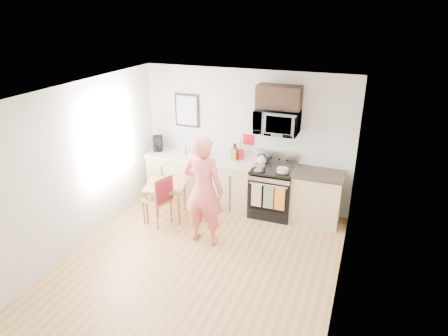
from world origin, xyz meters
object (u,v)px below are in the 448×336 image
at_px(person, 203,190).
at_px(dining_table, 166,188).
at_px(range, 272,193).
at_px(cake, 283,170).
at_px(chair, 162,195).
at_px(microwave, 277,122).

height_order(person, dining_table, person).
bearing_deg(dining_table, range, 23.80).
distance_m(dining_table, cake, 2.12).
distance_m(person, chair, 0.95).
relative_size(range, microwave, 1.53).
xyz_separation_m(person, chair, (-0.87, 0.19, -0.31)).
height_order(microwave, chair, microwave).
relative_size(microwave, cake, 3.06).
distance_m(person, dining_table, 1.15).
relative_size(range, cake, 4.68).
xyz_separation_m(range, cake, (0.20, -0.14, 0.53)).
height_order(microwave, dining_table, microwave).
height_order(range, microwave, microwave).
bearing_deg(dining_table, cake, 18.00).
height_order(microwave, person, microwave).
bearing_deg(microwave, dining_table, -153.45).
bearing_deg(microwave, cake, -51.51).
bearing_deg(range, dining_table, -156.20).
bearing_deg(person, dining_table, -27.89).
bearing_deg(microwave, chair, -144.42).
relative_size(microwave, dining_table, 1.01).
distance_m(microwave, cake, 0.86).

